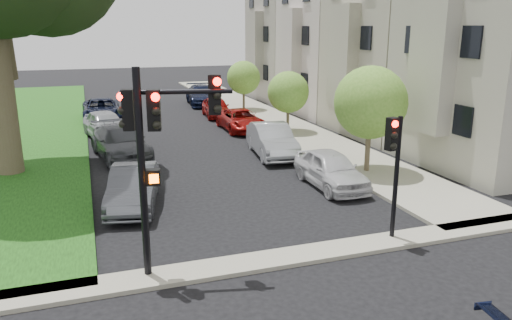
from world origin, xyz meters
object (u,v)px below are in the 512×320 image
object	(u,v)px
car_parked_1	(272,140)
traffic_signal_main	(157,136)
car_parked_7	(106,125)
car_parked_0	(331,169)
car_parked_3	(216,107)
car_parked_5	(133,187)
car_parked_8	(102,110)
car_parked_4	(202,95)
traffic_signal_secondary	(394,156)
small_tree_b	(288,92)
car_parked_6	(120,142)
car_parked_2	(241,120)
small_tree_c	(244,78)
small_tree_a	(370,103)

from	to	relation	value
car_parked_1	traffic_signal_main	bearing A→B (deg)	-116.65
car_parked_1	car_parked_7	size ratio (longest dim) A/B	1.02
car_parked_0	car_parked_3	size ratio (longest dim) A/B	1.04
car_parked_5	car_parked_8	distance (m)	17.50
car_parked_5	car_parked_7	distance (m)	11.68
car_parked_0	car_parked_1	bearing A→B (deg)	95.52
car_parked_1	car_parked_4	bearing A→B (deg)	95.02
traffic_signal_secondary	car_parked_1	size ratio (longest dim) A/B	0.78
small_tree_b	car_parked_4	size ratio (longest dim) A/B	0.68
traffic_signal_main	car_parked_6	distance (m)	12.65
car_parked_2	car_parked_6	size ratio (longest dim) A/B	0.88
small_tree_c	car_parked_6	bearing A→B (deg)	-130.68
traffic_signal_secondary	traffic_signal_main	bearing A→B (deg)	179.64
car_parked_7	car_parked_8	bearing A→B (deg)	78.58
car_parked_0	car_parked_6	xyz separation A→B (m)	(-7.39, 7.25, 0.04)
car_parked_5	traffic_signal_main	bearing A→B (deg)	-76.05
car_parked_8	car_parked_5	bearing A→B (deg)	-88.63
car_parked_1	car_parked_6	xyz separation A→B (m)	(-6.94, 1.96, -0.02)
car_parked_4	car_parked_8	bearing A→B (deg)	-144.36
traffic_signal_secondary	car_parked_3	bearing A→B (deg)	88.81
car_parked_6	small_tree_b	bearing A→B (deg)	7.01
small_tree_c	car_parked_6	size ratio (longest dim) A/B	0.71
car_parked_1	car_parked_8	distance (m)	14.44
car_parked_3	car_parked_8	world-z (taller)	car_parked_8
small_tree_b	car_parked_5	world-z (taller)	small_tree_b
car_parked_6	car_parked_7	distance (m)	4.64
car_parked_3	car_parked_6	size ratio (longest dim) A/B	0.77
car_parked_5	car_parked_7	world-z (taller)	car_parked_7
traffic_signal_secondary	small_tree_b	bearing A→B (deg)	78.52
small_tree_b	car_parked_5	xyz separation A→B (m)	(-9.81, -9.82, -1.70)
car_parked_5	car_parked_1	bearing A→B (deg)	47.53
car_parked_2	car_parked_5	bearing A→B (deg)	-123.04
small_tree_c	car_parked_0	xyz separation A→B (m)	(-2.33, -18.56, -1.73)
car_parked_0	car_parked_2	size ratio (longest dim) A/B	0.91
car_parked_1	small_tree_b	bearing A→B (deg)	66.19
small_tree_c	car_parked_2	world-z (taller)	small_tree_c
small_tree_c	car_parked_4	size ratio (longest dim) A/B	0.69
car_parked_4	car_parked_8	distance (m)	9.15
small_tree_b	traffic_signal_main	size ratio (longest dim) A/B	0.70
small_tree_a	car_parked_1	distance (m)	5.43
small_tree_a	car_parked_8	size ratio (longest dim) A/B	0.87
car_parked_5	car_parked_6	world-z (taller)	car_parked_6
small_tree_c	car_parked_7	xyz separation A→B (m)	(-10.18, -6.69, -1.66)
car_parked_8	car_parked_7	bearing A→B (deg)	-89.98
small_tree_a	car_parked_2	bearing A→B (deg)	102.98
car_parked_3	car_parked_8	bearing A→B (deg)	176.14
car_parked_3	car_parked_7	size ratio (longest dim) A/B	0.87
small_tree_c	traffic_signal_secondary	bearing A→B (deg)	-97.40
car_parked_4	car_parked_6	distance (m)	16.85
car_parked_3	car_parked_4	xyz separation A→B (m)	(0.33, 5.77, 0.09)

